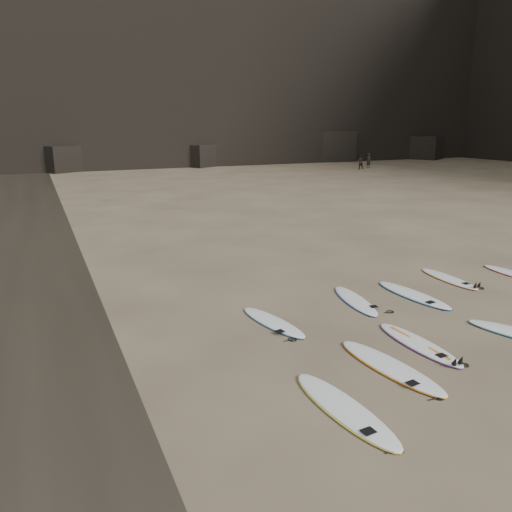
{
  "coord_description": "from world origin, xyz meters",
  "views": [
    {
      "loc": [
        -8.31,
        -7.46,
        4.75
      ],
      "look_at": [
        -3.46,
        3.49,
        1.5
      ],
      "focal_mm": 35.0,
      "sensor_mm": 36.0,
      "label": 1
    }
  ],
  "objects_px": {
    "surfboard_5": "(273,322)",
    "surfboard_7": "(413,295)",
    "person_b": "(360,162)",
    "surfboard_0": "(344,408)",
    "surfboard_2": "(419,344)",
    "surfboard_8": "(449,278)",
    "surfboard_6": "(355,300)",
    "surfboard_1": "(390,366)",
    "person_a": "(369,161)"
  },
  "relations": [
    {
      "from": "surfboard_2",
      "to": "surfboard_5",
      "type": "bearing_deg",
      "value": 133.77
    },
    {
      "from": "surfboard_8",
      "to": "person_b",
      "type": "distance_m",
      "value": 36.92
    },
    {
      "from": "surfboard_5",
      "to": "person_a",
      "type": "bearing_deg",
      "value": 39.24
    },
    {
      "from": "surfboard_5",
      "to": "surfboard_7",
      "type": "bearing_deg",
      "value": -9.45
    },
    {
      "from": "surfboard_2",
      "to": "surfboard_1",
      "type": "bearing_deg",
      "value": -155.47
    },
    {
      "from": "surfboard_2",
      "to": "surfboard_5",
      "type": "xyz_separation_m",
      "value": [
        -2.38,
        2.4,
        -0.0
      ]
    },
    {
      "from": "surfboard_5",
      "to": "surfboard_7",
      "type": "height_order",
      "value": "surfboard_7"
    },
    {
      "from": "surfboard_7",
      "to": "surfboard_1",
      "type": "bearing_deg",
      "value": -140.77
    },
    {
      "from": "surfboard_2",
      "to": "surfboard_8",
      "type": "height_order",
      "value": "surfboard_2"
    },
    {
      "from": "surfboard_1",
      "to": "surfboard_8",
      "type": "height_order",
      "value": "surfboard_1"
    },
    {
      "from": "surfboard_2",
      "to": "surfboard_5",
      "type": "distance_m",
      "value": 3.38
    },
    {
      "from": "surfboard_1",
      "to": "surfboard_5",
      "type": "xyz_separation_m",
      "value": [
        -1.14,
        3.0,
        -0.01
      ]
    },
    {
      "from": "surfboard_2",
      "to": "surfboard_7",
      "type": "relative_size",
      "value": 0.93
    },
    {
      "from": "surfboard_7",
      "to": "person_b",
      "type": "bearing_deg",
      "value": 52.52
    },
    {
      "from": "surfboard_1",
      "to": "person_b",
      "type": "height_order",
      "value": "person_b"
    },
    {
      "from": "surfboard_2",
      "to": "surfboard_5",
      "type": "relative_size",
      "value": 1.06
    },
    {
      "from": "surfboard_0",
      "to": "surfboard_1",
      "type": "height_order",
      "value": "surfboard_1"
    },
    {
      "from": "surfboard_1",
      "to": "person_a",
      "type": "relative_size",
      "value": 1.8
    },
    {
      "from": "surfboard_2",
      "to": "surfboard_7",
      "type": "distance_m",
      "value": 3.3
    },
    {
      "from": "surfboard_0",
      "to": "person_b",
      "type": "distance_m",
      "value": 44.78
    },
    {
      "from": "surfboard_0",
      "to": "surfboard_2",
      "type": "bearing_deg",
      "value": 22.53
    },
    {
      "from": "surfboard_0",
      "to": "surfboard_1",
      "type": "xyz_separation_m",
      "value": [
        1.67,
        0.9,
        0.0
      ]
    },
    {
      "from": "surfboard_8",
      "to": "person_a",
      "type": "height_order",
      "value": "person_a"
    },
    {
      "from": "surfboard_2",
      "to": "surfboard_0",
      "type": "bearing_deg",
      "value": -153.95
    },
    {
      "from": "person_b",
      "to": "surfboard_2",
      "type": "bearing_deg",
      "value": 66.69
    },
    {
      "from": "surfboard_1",
      "to": "surfboard_8",
      "type": "distance_m",
      "value": 6.61
    },
    {
      "from": "person_b",
      "to": "surfboard_5",
      "type": "bearing_deg",
      "value": 62.09
    },
    {
      "from": "surfboard_5",
      "to": "surfboard_8",
      "type": "bearing_deg",
      "value": -3.64
    },
    {
      "from": "surfboard_0",
      "to": "surfboard_1",
      "type": "relative_size",
      "value": 0.99
    },
    {
      "from": "surfboard_0",
      "to": "surfboard_7",
      "type": "height_order",
      "value": "surfboard_0"
    },
    {
      "from": "surfboard_2",
      "to": "surfboard_7",
      "type": "height_order",
      "value": "surfboard_7"
    },
    {
      "from": "surfboard_2",
      "to": "person_a",
      "type": "relative_size",
      "value": 1.63
    },
    {
      "from": "person_a",
      "to": "surfboard_0",
      "type": "bearing_deg",
      "value": -136.91
    },
    {
      "from": "surfboard_6",
      "to": "surfboard_2",
      "type": "bearing_deg",
      "value": -86.39
    },
    {
      "from": "surfboard_7",
      "to": "surfboard_5",
      "type": "bearing_deg",
      "value": 177.7
    },
    {
      "from": "surfboard_6",
      "to": "surfboard_7",
      "type": "relative_size",
      "value": 0.9
    },
    {
      "from": "surfboard_1",
      "to": "surfboard_2",
      "type": "bearing_deg",
      "value": 18.39
    },
    {
      "from": "surfboard_8",
      "to": "surfboard_7",
      "type": "bearing_deg",
      "value": -158.03
    },
    {
      "from": "surfboard_1",
      "to": "person_b",
      "type": "distance_m",
      "value": 43.09
    },
    {
      "from": "surfboard_6",
      "to": "surfboard_7",
      "type": "xyz_separation_m",
      "value": [
        1.75,
        -0.28,
        0.0
      ]
    },
    {
      "from": "surfboard_2",
      "to": "person_b",
      "type": "bearing_deg",
      "value": 55.48
    },
    {
      "from": "surfboard_0",
      "to": "surfboard_5",
      "type": "distance_m",
      "value": 3.93
    },
    {
      "from": "surfboard_1",
      "to": "person_b",
      "type": "xyz_separation_m",
      "value": [
        24.35,
        35.54,
        0.72
      ]
    },
    {
      "from": "surfboard_0",
      "to": "surfboard_1",
      "type": "distance_m",
      "value": 1.89
    },
    {
      "from": "surfboard_0",
      "to": "person_a",
      "type": "relative_size",
      "value": 1.77
    },
    {
      "from": "surfboard_1",
      "to": "surfboard_2",
      "type": "distance_m",
      "value": 1.38
    },
    {
      "from": "surfboard_5",
      "to": "surfboard_6",
      "type": "relative_size",
      "value": 0.97
    },
    {
      "from": "surfboard_6",
      "to": "surfboard_8",
      "type": "xyz_separation_m",
      "value": [
        3.78,
        0.46,
        -0.0
      ]
    },
    {
      "from": "surfboard_8",
      "to": "person_b",
      "type": "relative_size",
      "value": 1.52
    },
    {
      "from": "surfboard_0",
      "to": "surfboard_8",
      "type": "xyz_separation_m",
      "value": [
        7.01,
        4.8,
        -0.01
      ]
    }
  ]
}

